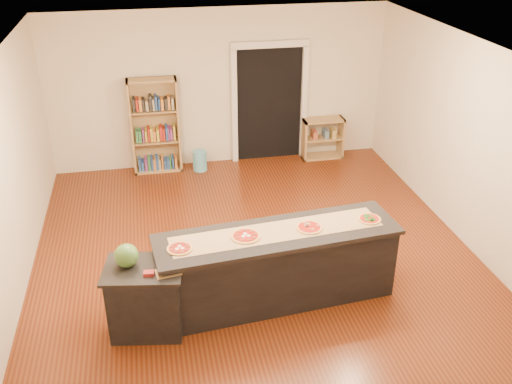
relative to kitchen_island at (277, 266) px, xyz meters
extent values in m
cube|color=beige|center=(-0.07, 0.77, 0.92)|extent=(6.00, 7.00, 2.80)
cube|color=#612910|center=(-0.07, 0.77, -0.48)|extent=(6.00, 7.00, 0.01)
cube|color=white|center=(-0.07, 0.77, 2.32)|extent=(6.00, 7.00, 0.01)
cube|color=black|center=(0.83, 4.25, 0.57)|extent=(1.20, 0.02, 2.10)
cube|color=silver|center=(0.18, 4.21, 0.57)|extent=(0.10, 0.08, 2.10)
cube|color=silver|center=(1.48, 4.21, 0.57)|extent=(0.10, 0.08, 2.10)
cube|color=silver|center=(0.83, 4.21, 1.67)|extent=(1.40, 0.08, 0.12)
cube|color=black|center=(0.00, 0.00, -0.03)|extent=(2.81, 0.70, 0.90)
cube|color=black|center=(0.00, 0.00, 0.45)|extent=(2.89, 0.78, 0.05)
cube|color=black|center=(-1.56, -0.25, -0.07)|extent=(0.78, 0.55, 0.81)
cube|color=black|center=(-1.56, -0.25, 0.35)|extent=(0.86, 0.63, 0.04)
cube|color=tan|center=(-1.25, 4.06, 0.37)|extent=(0.85, 0.30, 1.70)
cube|color=tan|center=(1.83, 4.05, -0.09)|extent=(0.77, 0.33, 0.77)
cylinder|color=#5EB5D2|center=(-0.51, 3.92, -0.29)|extent=(0.25, 0.25, 0.37)
cube|color=#A08352|center=(0.00, 0.02, 0.47)|extent=(2.54, 0.68, 0.00)
sphere|color=#144214|center=(-1.72, -0.19, 0.50)|extent=(0.26, 0.26, 0.26)
cube|color=tan|center=(-1.30, -0.41, 0.38)|extent=(0.29, 0.22, 0.02)
cube|color=maroon|center=(-1.50, -0.40, 0.39)|extent=(0.12, 0.09, 0.04)
cylinder|color=#195966|center=(-1.27, -0.19, 0.39)|extent=(0.14, 0.14, 0.05)
cylinder|color=tan|center=(-1.15, -0.13, 0.48)|extent=(0.30, 0.30, 0.02)
cylinder|color=#A5190C|center=(-1.15, -0.13, 0.49)|extent=(0.24, 0.24, 0.00)
cylinder|color=tan|center=(-0.38, -0.02, 0.48)|extent=(0.33, 0.33, 0.02)
cylinder|color=#A5190C|center=(-0.38, -0.02, 0.49)|extent=(0.27, 0.27, 0.00)
cylinder|color=tan|center=(0.38, 0.02, 0.48)|extent=(0.31, 0.31, 0.02)
cylinder|color=#A5190C|center=(0.38, 0.02, 0.49)|extent=(0.26, 0.26, 0.00)
cylinder|color=tan|center=(1.15, 0.07, 0.48)|extent=(0.29, 0.29, 0.02)
cylinder|color=#A5190C|center=(1.15, 0.07, 0.49)|extent=(0.24, 0.24, 0.00)
camera|label=1|loc=(-1.36, -5.49, 3.93)|focal=40.00mm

